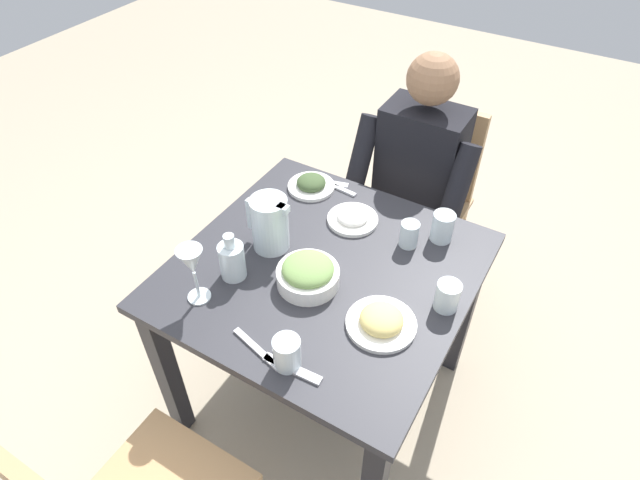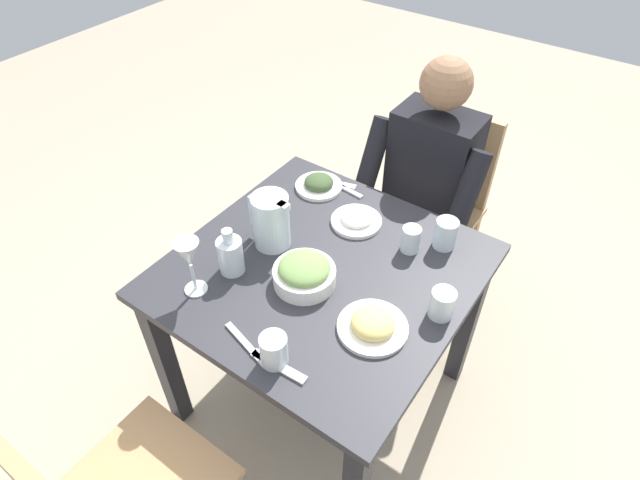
# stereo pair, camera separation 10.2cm
# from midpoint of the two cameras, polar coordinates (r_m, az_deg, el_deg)

# --- Properties ---
(ground_plane) EXTENTS (8.00, 8.00, 0.00)m
(ground_plane) POSITION_cam_midpoint_polar(r_m,az_deg,el_deg) (2.27, -0.98, -15.96)
(ground_plane) COLOR tan
(dining_table) EXTENTS (0.90, 0.90, 0.73)m
(dining_table) POSITION_cam_midpoint_polar(r_m,az_deg,el_deg) (1.78, -1.21, -5.75)
(dining_table) COLOR #2D2D33
(dining_table) RESTS_ON ground_plane
(chair_near) EXTENTS (0.40, 0.40, 0.87)m
(chair_near) POSITION_cam_midpoint_polar(r_m,az_deg,el_deg) (2.40, 9.83, 5.12)
(chair_near) COLOR tan
(chair_near) RESTS_ON ground_plane
(diner_near) EXTENTS (0.48, 0.53, 1.17)m
(diner_near) POSITION_cam_midpoint_polar(r_m,az_deg,el_deg) (2.16, 8.13, 5.37)
(diner_near) COLOR black
(diner_near) RESTS_ON ground_plane
(water_pitcher) EXTENTS (0.16, 0.12, 0.19)m
(water_pitcher) POSITION_cam_midpoint_polar(r_m,az_deg,el_deg) (1.71, -7.10, 1.75)
(water_pitcher) COLOR silver
(water_pitcher) RESTS_ON dining_table
(salad_bowl) EXTENTS (0.19, 0.19, 0.09)m
(salad_bowl) POSITION_cam_midpoint_polar(r_m,az_deg,el_deg) (1.61, -3.12, -3.67)
(salad_bowl) COLOR white
(salad_bowl) RESTS_ON dining_table
(plate_yoghurt) EXTENTS (0.18, 0.18, 0.04)m
(plate_yoghurt) POSITION_cam_midpoint_polar(r_m,az_deg,el_deg) (1.84, 1.93, 2.36)
(plate_yoghurt) COLOR white
(plate_yoghurt) RESTS_ON dining_table
(plate_fries) EXTENTS (0.20, 0.20, 0.06)m
(plate_fries) POSITION_cam_midpoint_polar(r_m,az_deg,el_deg) (1.52, 4.66, -8.71)
(plate_fries) COLOR white
(plate_fries) RESTS_ON dining_table
(plate_dolmas) EXTENTS (0.18, 0.18, 0.05)m
(plate_dolmas) POSITION_cam_midpoint_polar(r_m,az_deg,el_deg) (1.99, -2.43, 5.95)
(plate_dolmas) COLOR white
(plate_dolmas) RESTS_ON dining_table
(water_glass_near_left) EXTENTS (0.08, 0.08, 0.10)m
(water_glass_near_left) POSITION_cam_midpoint_polar(r_m,az_deg,el_deg) (1.43, -5.66, -11.99)
(water_glass_near_left) COLOR silver
(water_glass_near_left) RESTS_ON dining_table
(water_glass_center) EXTENTS (0.07, 0.07, 0.10)m
(water_glass_center) POSITION_cam_midpoint_polar(r_m,az_deg,el_deg) (1.78, 11.40, 1.34)
(water_glass_center) COLOR silver
(water_glass_center) RESTS_ON dining_table
(water_glass_near_right) EXTENTS (0.06, 0.06, 0.09)m
(water_glass_near_right) POSITION_cam_midpoint_polar(r_m,az_deg,el_deg) (1.75, 7.88, 0.57)
(water_glass_near_right) COLOR silver
(water_glass_near_right) RESTS_ON dining_table
(water_glass_far_left) EXTENTS (0.07, 0.07, 0.09)m
(water_glass_far_left) POSITION_cam_midpoint_polar(r_m,az_deg,el_deg) (1.58, 11.68, -5.94)
(water_glass_far_left) COLOR silver
(water_glass_far_left) RESTS_ON dining_table
(wine_glass) EXTENTS (0.08, 0.08, 0.20)m
(wine_glass) POSITION_cam_midpoint_polar(r_m,az_deg,el_deg) (1.55, -15.40, -2.54)
(wine_glass) COLOR silver
(wine_glass) RESTS_ON dining_table
(oil_carafe) EXTENTS (0.08, 0.08, 0.16)m
(oil_carafe) POSITION_cam_midpoint_polar(r_m,az_deg,el_deg) (1.65, -11.11, -2.37)
(oil_carafe) COLOR silver
(oil_carafe) RESTS_ON dining_table
(fork_near) EXTENTS (0.17, 0.03, 0.01)m
(fork_near) POSITION_cam_midpoint_polar(r_m,az_deg,el_deg) (1.45, -5.05, -13.64)
(fork_near) COLOR silver
(fork_near) RESTS_ON dining_table
(knife_near) EXTENTS (0.18, 0.06, 0.01)m
(knife_near) POSITION_cam_midpoint_polar(r_m,az_deg,el_deg) (1.50, -8.89, -11.44)
(knife_near) COLOR silver
(knife_near) RESTS_ON dining_table
(fork_far) EXTENTS (0.17, 0.07, 0.01)m
(fork_far) POSITION_cam_midpoint_polar(r_m,az_deg,el_deg) (2.02, -0.80, 6.14)
(fork_far) COLOR silver
(fork_far) RESTS_ON dining_table
(knife_far) EXTENTS (0.19, 0.04, 0.01)m
(knife_far) POSITION_cam_midpoint_polar(r_m,az_deg,el_deg) (2.00, 0.12, 5.74)
(knife_far) COLOR silver
(knife_far) RESTS_ON dining_table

